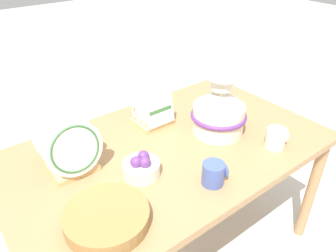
{
  "coord_description": "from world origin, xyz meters",
  "views": [
    {
      "loc": [
        -0.74,
        -0.96,
        1.56
      ],
      "look_at": [
        0.0,
        0.0,
        0.81
      ],
      "focal_mm": 35.0,
      "sensor_mm": 36.0,
      "label": 1
    }
  ],
  "objects_px": {
    "dish_rack_square_plates": "(152,113)",
    "dish_rack_round_plates": "(71,150)",
    "mug_cream_glaze": "(276,138)",
    "mug_cobalt_glaze": "(214,173)",
    "ceramic_vase": "(219,109)",
    "fruit_bowl": "(141,167)",
    "wicker_charger_stack": "(107,217)"
  },
  "relations": [
    {
      "from": "dish_rack_square_plates",
      "to": "wicker_charger_stack",
      "type": "height_order",
      "value": "dish_rack_square_plates"
    },
    {
      "from": "mug_cobalt_glaze",
      "to": "fruit_bowl",
      "type": "xyz_separation_m",
      "value": [
        -0.19,
        0.21,
        -0.01
      ]
    },
    {
      "from": "mug_cream_glaze",
      "to": "mug_cobalt_glaze",
      "type": "height_order",
      "value": "same"
    },
    {
      "from": "ceramic_vase",
      "to": "mug_cream_glaze",
      "type": "height_order",
      "value": "ceramic_vase"
    },
    {
      "from": "wicker_charger_stack",
      "to": "fruit_bowl",
      "type": "bearing_deg",
      "value": 31.16
    },
    {
      "from": "dish_rack_square_plates",
      "to": "fruit_bowl",
      "type": "xyz_separation_m",
      "value": [
        -0.27,
        -0.31,
        -0.02
      ]
    },
    {
      "from": "ceramic_vase",
      "to": "fruit_bowl",
      "type": "xyz_separation_m",
      "value": [
        -0.47,
        -0.04,
        -0.09
      ]
    },
    {
      "from": "mug_cream_glaze",
      "to": "fruit_bowl",
      "type": "bearing_deg",
      "value": 160.53
    },
    {
      "from": "dish_rack_round_plates",
      "to": "mug_cream_glaze",
      "type": "bearing_deg",
      "value": -26.77
    },
    {
      "from": "wicker_charger_stack",
      "to": "mug_cobalt_glaze",
      "type": "height_order",
      "value": "mug_cobalt_glaze"
    },
    {
      "from": "dish_rack_round_plates",
      "to": "mug_cobalt_glaze",
      "type": "xyz_separation_m",
      "value": [
        0.4,
        -0.4,
        -0.05
      ]
    },
    {
      "from": "mug_cream_glaze",
      "to": "mug_cobalt_glaze",
      "type": "xyz_separation_m",
      "value": [
        -0.39,
        -0.0,
        0.0
      ]
    },
    {
      "from": "dish_rack_round_plates",
      "to": "fruit_bowl",
      "type": "height_order",
      "value": "dish_rack_round_plates"
    },
    {
      "from": "dish_rack_round_plates",
      "to": "mug_cobalt_glaze",
      "type": "height_order",
      "value": "dish_rack_round_plates"
    },
    {
      "from": "mug_cobalt_glaze",
      "to": "dish_rack_round_plates",
      "type": "bearing_deg",
      "value": 134.61
    },
    {
      "from": "ceramic_vase",
      "to": "mug_cream_glaze",
      "type": "bearing_deg",
      "value": -64.86
    },
    {
      "from": "mug_cream_glaze",
      "to": "ceramic_vase",
      "type": "bearing_deg",
      "value": 115.14
    },
    {
      "from": "dish_rack_square_plates",
      "to": "dish_rack_round_plates",
      "type": "bearing_deg",
      "value": -166.52
    },
    {
      "from": "wicker_charger_stack",
      "to": "mug_cobalt_glaze",
      "type": "bearing_deg",
      "value": -9.44
    },
    {
      "from": "mug_cobalt_glaze",
      "to": "dish_rack_square_plates",
      "type": "bearing_deg",
      "value": 81.83
    },
    {
      "from": "dish_rack_square_plates",
      "to": "wicker_charger_stack",
      "type": "distance_m",
      "value": 0.67
    },
    {
      "from": "mug_cream_glaze",
      "to": "fruit_bowl",
      "type": "height_order",
      "value": "fruit_bowl"
    },
    {
      "from": "mug_cobalt_glaze",
      "to": "fruit_bowl",
      "type": "height_order",
      "value": "fruit_bowl"
    },
    {
      "from": "wicker_charger_stack",
      "to": "mug_cream_glaze",
      "type": "distance_m",
      "value": 0.82
    },
    {
      "from": "fruit_bowl",
      "to": "mug_cream_glaze",
      "type": "bearing_deg",
      "value": -19.47
    },
    {
      "from": "dish_rack_round_plates",
      "to": "mug_cream_glaze",
      "type": "distance_m",
      "value": 0.89
    },
    {
      "from": "mug_cream_glaze",
      "to": "dish_rack_round_plates",
      "type": "bearing_deg",
      "value": 153.23
    },
    {
      "from": "ceramic_vase",
      "to": "dish_rack_square_plates",
      "type": "distance_m",
      "value": 0.34
    },
    {
      "from": "dish_rack_round_plates",
      "to": "fruit_bowl",
      "type": "xyz_separation_m",
      "value": [
        0.21,
        -0.19,
        -0.06
      ]
    },
    {
      "from": "ceramic_vase",
      "to": "mug_cobalt_glaze",
      "type": "relative_size",
      "value": 3.14
    },
    {
      "from": "ceramic_vase",
      "to": "dish_rack_square_plates",
      "type": "relative_size",
      "value": 1.7
    },
    {
      "from": "mug_cream_glaze",
      "to": "mug_cobalt_glaze",
      "type": "distance_m",
      "value": 0.39
    }
  ]
}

